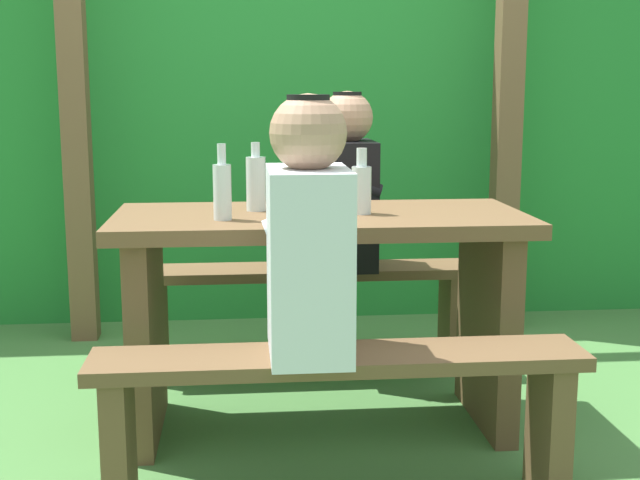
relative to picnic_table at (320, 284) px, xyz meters
The scene contains 13 objects.
ground_plane 0.52m from the picnic_table, ahead, with size 12.00×12.00×0.00m, color #477B3C.
hedge_backdrop 2.04m from the picnic_table, 90.00° to the left, with size 6.40×0.98×2.26m, color #248130.
pergola_post_left 1.66m from the picnic_table, 130.82° to the left, with size 0.12×0.12×2.13m, color brown.
pergola_post_right 1.66m from the picnic_table, 49.18° to the left, with size 0.12×0.12×2.13m, color brown.
picnic_table is the anchor object (origin of this frame).
bench_near 0.61m from the picnic_table, 90.00° to the right, with size 1.40×0.24×0.46m.
bench_far 0.61m from the picnic_table, 90.00° to the left, with size 1.40×0.24×0.46m.
person_white_shirt 0.64m from the picnic_table, 98.48° to the right, with size 0.25×0.35×0.72m.
person_black_coat 0.66m from the picnic_table, 74.05° to the left, with size 0.25×0.35×0.72m.
drinking_glass 0.29m from the picnic_table, 149.35° to the right, with size 0.07×0.07×0.08m, color silver.
bottle_left 0.49m from the picnic_table, 160.56° to the right, with size 0.06×0.06×0.25m.
bottle_right 0.37m from the picnic_table, 11.12° to the right, with size 0.07×0.07×0.22m.
bottle_center 0.42m from the picnic_table, 159.32° to the left, with size 0.07×0.07×0.24m.
Camera 1 is at (-0.27, -2.86, 1.20)m, focal length 47.75 mm.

